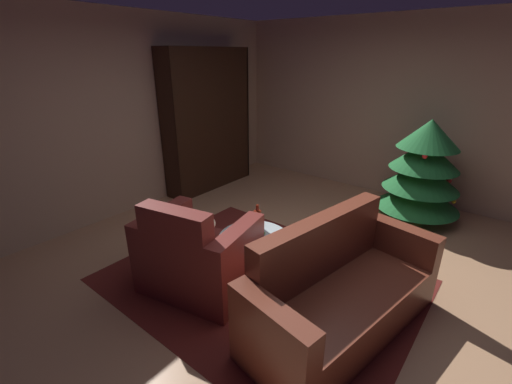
% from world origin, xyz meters
% --- Properties ---
extents(ground_plane, '(6.68, 6.68, 0.00)m').
position_xyz_m(ground_plane, '(0.00, 0.00, 0.00)').
color(ground_plane, tan).
extents(wall_back, '(5.58, 0.06, 2.68)m').
position_xyz_m(wall_back, '(0.00, 2.81, 1.34)').
color(wall_back, tan).
rests_on(wall_back, ground).
extents(wall_left, '(0.06, 5.69, 2.68)m').
position_xyz_m(wall_left, '(-2.76, 0.00, 1.34)').
color(wall_left, tan).
rests_on(wall_left, ground).
extents(area_rug, '(2.90, 2.27, 0.01)m').
position_xyz_m(area_rug, '(-0.19, -0.35, 0.00)').
color(area_rug, maroon).
rests_on(area_rug, ground).
extents(bookshelf_unit, '(0.37, 1.62, 2.23)m').
position_xyz_m(bookshelf_unit, '(-2.50, 1.36, 1.07)').
color(bookshelf_unit, black).
rests_on(bookshelf_unit, ground).
extents(armchair_red, '(1.15, 0.96, 0.95)m').
position_xyz_m(armchair_red, '(-0.61, -0.80, 0.34)').
color(armchair_red, maroon).
rests_on(armchair_red, ground).
extents(couch_red, '(1.04, 1.89, 0.92)m').
position_xyz_m(couch_red, '(0.68, -0.42, 0.31)').
color(couch_red, brown).
rests_on(couch_red, ground).
extents(coffee_table, '(0.69, 0.69, 0.48)m').
position_xyz_m(coffee_table, '(-0.28, -0.35, 0.43)').
color(coffee_table, black).
rests_on(coffee_table, ground).
extents(book_stack_on_table, '(0.22, 0.19, 0.12)m').
position_xyz_m(book_stack_on_table, '(-0.33, -0.31, 0.54)').
color(book_stack_on_table, '#468140').
rests_on(book_stack_on_table, coffee_table).
extents(bottle_on_table, '(0.08, 0.08, 0.25)m').
position_xyz_m(bottle_on_table, '(-0.36, -0.18, 0.58)').
color(bottle_on_table, '#621E10').
rests_on(bottle_on_table, coffee_table).
extents(decorated_tree, '(1.08, 1.08, 1.38)m').
position_xyz_m(decorated_tree, '(0.62, 2.11, 0.69)').
color(decorated_tree, brown).
rests_on(decorated_tree, ground).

